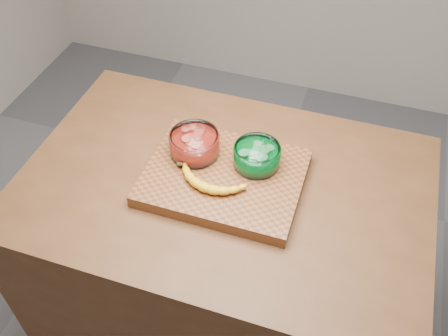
% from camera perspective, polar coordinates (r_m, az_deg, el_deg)
% --- Properties ---
extents(ground, '(3.50, 3.50, 0.00)m').
position_cam_1_polar(ground, '(2.21, -0.00, -17.53)').
color(ground, '#59595D').
rests_on(ground, ground).
extents(counter, '(1.20, 0.80, 0.90)m').
position_cam_1_polar(counter, '(1.82, -0.00, -11.21)').
color(counter, '#4F2E17').
rests_on(counter, ground).
extents(cutting_board, '(0.45, 0.35, 0.04)m').
position_cam_1_polar(cutting_board, '(1.45, -0.00, -1.10)').
color(cutting_board, brown).
rests_on(cutting_board, counter).
extents(bowl_red, '(0.15, 0.15, 0.07)m').
position_cam_1_polar(bowl_red, '(1.47, -3.38, 2.73)').
color(bowl_red, white).
rests_on(bowl_red, cutting_board).
extents(bowl_green, '(0.14, 0.14, 0.06)m').
position_cam_1_polar(bowl_green, '(1.44, 3.77, 1.37)').
color(bowl_green, white).
rests_on(bowl_green, cutting_board).
extents(banana, '(0.24, 0.12, 0.03)m').
position_cam_1_polar(banana, '(1.40, -1.49, -1.33)').
color(banana, gold).
rests_on(banana, cutting_board).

